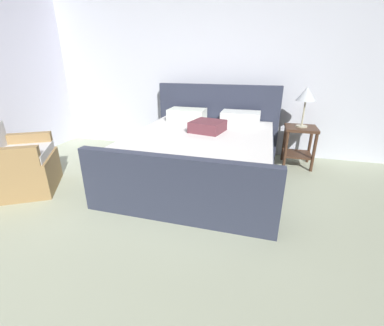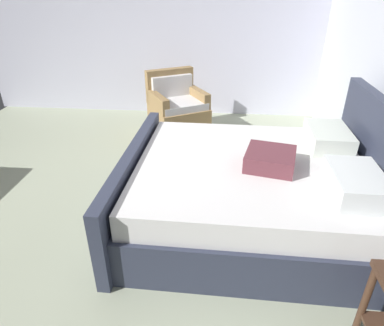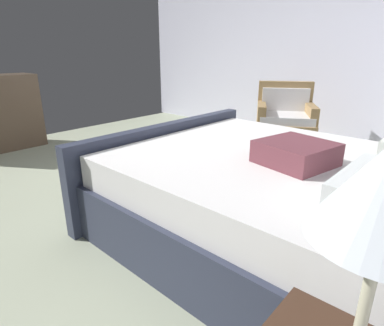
{
  "view_description": "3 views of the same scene",
  "coord_description": "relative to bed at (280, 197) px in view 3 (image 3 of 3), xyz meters",
  "views": [
    {
      "loc": [
        0.78,
        -1.65,
        1.49
      ],
      "look_at": [
        0.15,
        0.68,
        0.53
      ],
      "focal_mm": 24.1,
      "sensor_mm": 36.0,
      "label": 1
    },
    {
      "loc": [
        2.66,
        1.2,
        2.0
      ],
      "look_at": [
        0.01,
        0.95,
        0.56
      ],
      "focal_mm": 31.32,
      "sensor_mm": 36.0,
      "label": 2
    },
    {
      "loc": [
        1.95,
        2.38,
        1.29
      ],
      "look_at": [
        0.34,
        0.97,
        0.53
      ],
      "focal_mm": 29.81,
      "sensor_mm": 36.0,
      "label": 3
    }
  ],
  "objects": [
    {
      "name": "ground_plane",
      "position": [
        -0.06,
        -1.53,
        -0.35
      ],
      "size": [
        5.82,
        5.47,
        0.02
      ],
      "primitive_type": "cube",
      "color": "#A5AD91"
    },
    {
      "name": "wall_side_left",
      "position": [
        -3.03,
        -1.53,
        1.07
      ],
      "size": [
        0.12,
        5.59,
        2.83
      ],
      "primitive_type": "cube",
      "color": "silver",
      "rests_on": "ground"
    },
    {
      "name": "bed",
      "position": [
        0.0,
        0.0,
        0.0
      ],
      "size": [
        2.0,
        2.25,
        1.15
      ],
      "color": "#2E3345",
      "rests_on": "ground"
    },
    {
      "name": "armchair",
      "position": [
        -2.06,
        -0.99,
        0.0
      ],
      "size": [
        1.0,
        0.99,
        0.9
      ],
      "color": "olive",
      "rests_on": "ground"
    }
  ]
}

